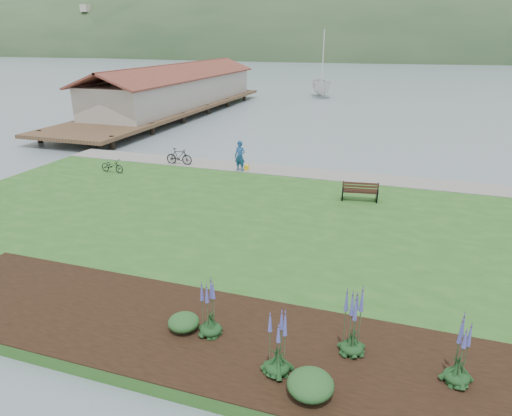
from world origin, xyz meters
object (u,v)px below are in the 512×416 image
at_px(bicycle_a, 112,166).
at_px(park_bench, 360,191).
at_px(sailboat, 321,97).
at_px(person, 240,154).

bearing_deg(bicycle_a, park_bench, -87.81).
distance_m(park_bench, sailboat, 45.79).
height_order(person, bicycle_a, person).
height_order(park_bench, bicycle_a, park_bench).
bearing_deg(sailboat, person, -105.20).
height_order(bicycle_a, sailboat, sailboat).
distance_m(person, sailboat, 41.50).
height_order(park_bench, person, person).
xyz_separation_m(person, sailboat, (-2.92, 41.37, -1.52)).
relative_size(park_bench, person, 0.83).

